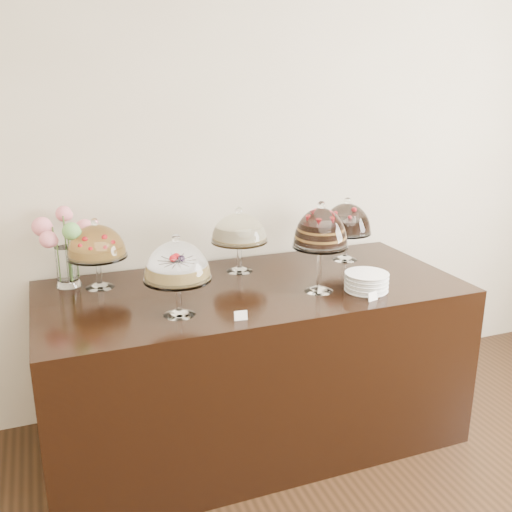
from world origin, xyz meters
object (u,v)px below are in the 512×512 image
object	(u,v)px
cake_stand_dark_choco	(347,221)
cake_stand_fruit_tart	(97,244)
cake_stand_sugar_sponge	(177,264)
flower_vase	(64,243)
display_counter	(253,363)
plate_stack	(366,282)
cake_stand_choco_layer	(321,231)
cake_stand_cheesecake	(239,230)

from	to	relation	value
cake_stand_dark_choco	cake_stand_fruit_tart	world-z (taller)	cake_stand_dark_choco
cake_stand_fruit_tart	cake_stand_sugar_sponge	bearing A→B (deg)	-59.28
cake_stand_fruit_tart	flower_vase	size ratio (longest dim) A/B	0.91
display_counter	cake_stand_sugar_sponge	distance (m)	0.86
flower_vase	plate_stack	size ratio (longest dim) A/B	1.87
display_counter	cake_stand_choco_layer	distance (m)	0.84
display_counter	flower_vase	xyz separation A→B (m)	(-0.91, 0.35, 0.68)
flower_vase	cake_stand_dark_choco	bearing A→B (deg)	-4.22
cake_stand_sugar_sponge	plate_stack	size ratio (longest dim) A/B	1.78
cake_stand_cheesecake	cake_stand_fruit_tart	size ratio (longest dim) A/B	1.00
cake_stand_dark_choco	cake_stand_fruit_tart	xyz separation A→B (m)	(-1.44, 0.03, -0.01)
cake_stand_sugar_sponge	cake_stand_choco_layer	size ratio (longest dim) A/B	0.82
flower_vase	plate_stack	xyz separation A→B (m)	(1.43, -0.63, -0.18)
cake_stand_fruit_tart	plate_stack	size ratio (longest dim) A/B	1.71
cake_stand_dark_choco	cake_stand_choco_layer	bearing A→B (deg)	-132.75
cake_stand_sugar_sponge	plate_stack	bearing A→B (deg)	-2.17
cake_stand_cheesecake	flower_vase	world-z (taller)	flower_vase
display_counter	cake_stand_dark_choco	world-z (taller)	cake_stand_dark_choco
cake_stand_cheesecake	cake_stand_dark_choco	distance (m)	0.67
cake_stand_sugar_sponge	cake_stand_dark_choco	distance (m)	1.23
cake_stand_cheesecake	cake_stand_sugar_sponge	bearing A→B (deg)	-133.38
cake_stand_dark_choco	flower_vase	distance (m)	1.59
cake_stand_choco_layer	flower_vase	world-z (taller)	cake_stand_choco_layer
display_counter	plate_stack	size ratio (longest dim) A/B	10.13
cake_stand_cheesecake	cake_stand_fruit_tart	distance (m)	0.77
cake_stand_dark_choco	flower_vase	world-z (taller)	flower_vase
flower_vase	plate_stack	distance (m)	1.57
display_counter	cake_stand_choco_layer	bearing A→B (deg)	-32.47
cake_stand_sugar_sponge	plate_stack	xyz separation A→B (m)	(0.97, -0.04, -0.20)
cake_stand_dark_choco	cake_stand_sugar_sponge	bearing A→B (deg)	-157.36
display_counter	cake_stand_fruit_tart	bearing A→B (deg)	160.24
cake_stand_choco_layer	cake_stand_cheesecake	world-z (taller)	cake_stand_choco_layer
cake_stand_choco_layer	cake_stand_cheesecake	xyz separation A→B (m)	(-0.28, 0.45, -0.08)
cake_stand_dark_choco	flower_vase	xyz separation A→B (m)	(-1.59, 0.12, -0.01)
plate_stack	cake_stand_fruit_tart	bearing A→B (deg)	156.87
cake_stand_fruit_tart	plate_stack	distance (m)	1.40
cake_stand_dark_choco	flower_vase	bearing A→B (deg)	175.78
cake_stand_sugar_sponge	cake_stand_fruit_tart	xyz separation A→B (m)	(-0.30, 0.51, -0.01)
cake_stand_sugar_sponge	cake_stand_fruit_tart	size ratio (longest dim) A/B	1.04
display_counter	flower_vase	distance (m)	1.19
cake_stand_choco_layer	flower_vase	size ratio (longest dim) A/B	1.16
flower_vase	cake_stand_fruit_tart	bearing A→B (deg)	-28.39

